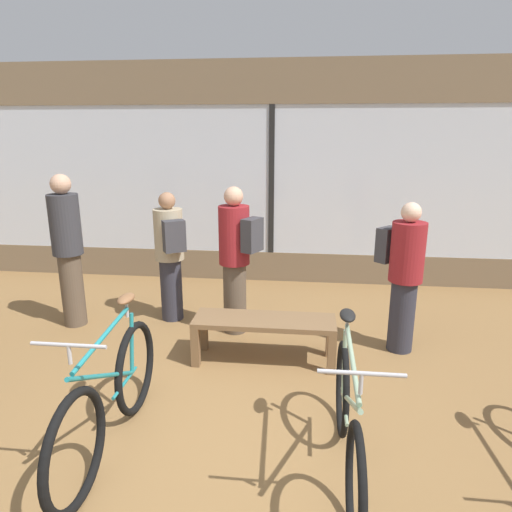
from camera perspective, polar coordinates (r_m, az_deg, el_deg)
ground_plane at (r=3.68m, az=-3.37°, el=-22.25°), size 24.00×24.00×0.00m
shop_back_wall at (r=6.76m, az=1.97°, el=10.29°), size 12.00×0.08×3.20m
bicycle_left at (r=3.56m, az=-17.75°, el=-16.60°), size 0.46×1.76×1.06m
bicycle_right at (r=3.24m, az=11.41°, el=-19.86°), size 0.46×1.73×1.04m
display_bench at (r=4.57m, az=1.05°, el=-8.78°), size 1.40×0.44×0.46m
customer_near_rack at (r=4.88m, az=18.00°, el=-2.04°), size 0.55×0.54×1.57m
customer_by_window at (r=5.05m, az=-2.55°, el=-0.03°), size 0.56×0.48×1.67m
customer_mid_floor at (r=5.66m, az=-22.47°, el=0.95°), size 0.39×0.39×1.79m
customer_near_bench at (r=5.50m, az=-10.69°, el=0.34°), size 0.50×0.56×1.56m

